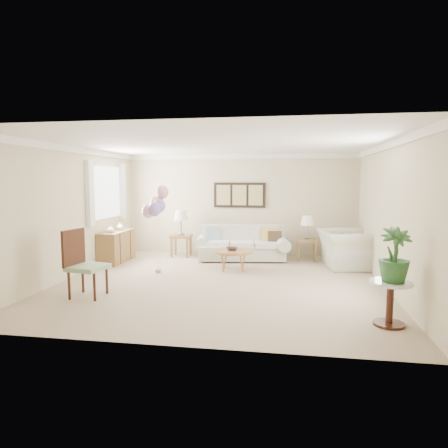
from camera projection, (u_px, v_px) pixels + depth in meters
name	position (u px, v px, depth m)	size (l,w,h in m)	color
ground_plane	(220.00, 282.00, 7.59)	(6.00, 6.00, 0.00)	tan
room_shell	(215.00, 196.00, 7.53)	(6.04, 6.04, 2.60)	beige
wall_art_triptych	(240.00, 195.00, 10.33)	(1.35, 0.06, 0.65)	black
sofa	(242.00, 246.00, 9.74)	(2.37, 1.12, 0.84)	silver
end_table_left	(181.00, 238.00, 10.16)	(0.50, 0.46, 0.55)	brown
end_table_right	(307.00, 242.00, 9.62)	(0.49, 0.44, 0.53)	brown
lamp_left	(181.00, 216.00, 10.09)	(0.36, 0.36, 0.64)	gray
lamp_right	(307.00, 221.00, 9.57)	(0.31, 0.31, 0.55)	gray
coffee_table	(233.00, 252.00, 8.57)	(0.86, 0.86, 0.44)	#A86847
decor_bowl	(232.00, 249.00, 8.56)	(0.26, 0.26, 0.06)	#2D2623
armchair	(346.00, 249.00, 8.89)	(1.27, 1.11, 0.82)	silver
side_table	(390.00, 292.00, 5.28)	(0.56, 0.56, 0.60)	silver
potted_plant	(395.00, 255.00, 5.18)	(0.40, 0.40, 0.72)	#224D27
accent_chair	(83.00, 262.00, 6.60)	(0.64, 0.64, 1.12)	#8AA47F
credenza	(116.00, 246.00, 9.46)	(0.46, 1.20, 0.74)	brown
vase_white	(111.00, 229.00, 9.09)	(0.16, 0.16, 0.17)	silver
vase_sage	(120.00, 226.00, 9.59)	(0.18, 0.18, 0.18)	silver
balloon_cluster	(156.00, 205.00, 8.19)	(0.50, 0.53, 1.84)	gray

